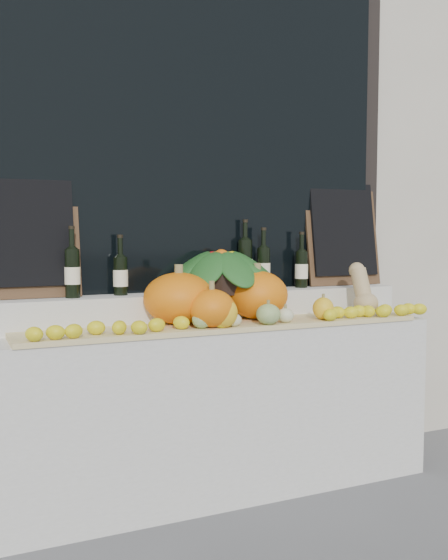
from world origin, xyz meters
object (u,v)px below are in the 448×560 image
Objects in this scene: pumpkin_left at (179,298)px; butternut_squash at (363,292)px; wine_bottle_tall at (245,264)px; pumpkin_right at (257,295)px; produce_bowl at (221,271)px.

pumpkin_left is 1.25× the size of butternut_squash.
wine_bottle_tall is (-0.59, 0.29, 0.15)m from butternut_squash.
pumpkin_left is 0.44m from pumpkin_right.
butternut_squash is at bearing -3.47° from pumpkin_left.
pumpkin_right is at bearing -53.73° from produce_bowl.
wine_bottle_tall reaches higher than pumpkin_left.
butternut_squash is 0.42× the size of produce_bowl.
pumpkin_right is 0.63m from butternut_squash.
wine_bottle_tall is (0.04, 0.23, 0.15)m from pumpkin_right.
produce_bowl is at bearing 126.27° from pumpkin_right.
produce_bowl is (-0.76, 0.24, 0.12)m from butternut_squash.
pumpkin_right is 0.28m from wine_bottle_tall.
pumpkin_right is 1.13× the size of butternut_squash.
produce_bowl is (-0.13, 0.18, 0.12)m from pumpkin_right.
butternut_squash is 0.81m from produce_bowl.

